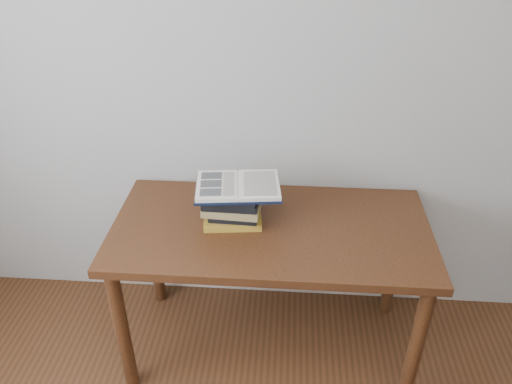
{
  "coord_description": "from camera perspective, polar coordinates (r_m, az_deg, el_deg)",
  "views": [
    {
      "loc": [
        0.12,
        -0.31,
        1.95
      ],
      "look_at": [
        -0.01,
        1.37,
        0.89
      ],
      "focal_mm": 35.0,
      "sensor_mm": 36.0,
      "label": 1
    }
  ],
  "objects": [
    {
      "name": "room_shell",
      "position": [
        0.5,
        -20.62,
        -11.13
      ],
      "size": [
        3.54,
        3.54,
        2.62
      ],
      "color": "#ABA7A2",
      "rests_on": "ground"
    },
    {
      "name": "desk",
      "position": [
        2.16,
        1.67,
        -6.04
      ],
      "size": [
        1.34,
        0.67,
        0.72
      ],
      "color": "#4A2B12",
      "rests_on": "ground"
    },
    {
      "name": "book_stack",
      "position": [
        2.08,
        -2.71,
        -1.62
      ],
      "size": [
        0.26,
        0.2,
        0.15
      ],
      "color": "#AA8D26",
      "rests_on": "desk"
    },
    {
      "name": "open_book",
      "position": [
        2.04,
        -2.06,
        0.66
      ],
      "size": [
        0.37,
        0.28,
        0.03
      ],
      "rotation": [
        0.0,
        0.0,
        0.11
      ],
      "color": "black",
      "rests_on": "book_stack"
    }
  ]
}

